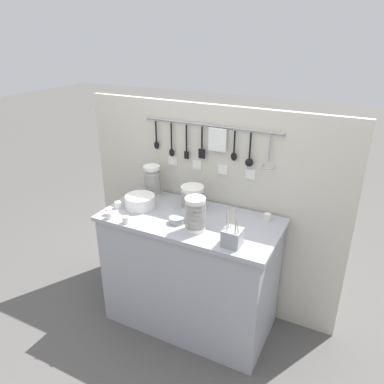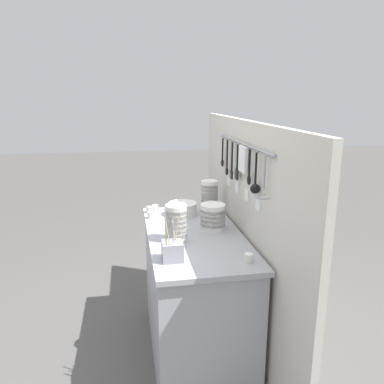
% 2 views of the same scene
% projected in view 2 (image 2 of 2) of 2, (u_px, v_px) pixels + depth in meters
% --- Properties ---
extents(ground_plane, '(20.00, 20.00, 0.00)m').
position_uv_depth(ground_plane, '(194.00, 351.00, 2.64)').
color(ground_plane, '#514F4C').
extents(counter, '(1.23, 0.60, 0.89)m').
position_uv_depth(counter, '(194.00, 295.00, 2.53)').
color(counter, '#9EA0A8').
rests_on(counter, ground).
extents(back_wall, '(2.03, 0.11, 1.61)m').
position_uv_depth(back_wall, '(244.00, 241.00, 2.50)').
color(back_wall, beige).
rests_on(back_wall, ground).
extents(bowl_stack_wide_centre, '(0.16, 0.16, 0.17)m').
position_uv_depth(bowl_stack_wide_centre, '(213.00, 217.00, 2.47)').
color(bowl_stack_wide_centre, silver).
rests_on(bowl_stack_wide_centre, counter).
extents(bowl_stack_short_front, '(0.12, 0.12, 0.25)m').
position_uv_depth(bowl_stack_short_front, '(209.00, 197.00, 2.83)').
color(bowl_stack_short_front, silver).
rests_on(bowl_stack_short_front, counter).
extents(bowl_stack_tall_left, '(0.13, 0.13, 0.23)m').
position_uv_depth(bowl_stack_tall_left, '(176.00, 223.00, 2.27)').
color(bowl_stack_tall_left, silver).
rests_on(bowl_stack_tall_left, counter).
extents(plate_stack, '(0.21, 0.21, 0.09)m').
position_uv_depth(plate_stack, '(183.00, 209.00, 2.79)').
color(plate_stack, silver).
rests_on(plate_stack, counter).
extents(steel_mixing_bowl, '(0.10, 0.10, 0.04)m').
position_uv_depth(steel_mixing_bowl, '(178.00, 228.00, 2.45)').
color(steel_mixing_bowl, '#93969E').
rests_on(steel_mixing_bowl, counter).
extents(cutlery_caddy, '(0.11, 0.11, 0.26)m').
position_uv_depth(cutlery_caddy, '(172.00, 251.00, 2.01)').
color(cutlery_caddy, '#93969E').
rests_on(cutlery_caddy, counter).
extents(cup_front_left, '(0.05, 0.05, 0.05)m').
position_uv_depth(cup_front_left, '(170.00, 207.00, 2.91)').
color(cup_front_left, silver).
rests_on(cup_front_left, counter).
extents(cup_mid_row, '(0.05, 0.05, 0.05)m').
position_uv_depth(cup_mid_row, '(249.00, 258.00, 2.00)').
color(cup_mid_row, silver).
rests_on(cup_mid_row, counter).
extents(cup_back_right, '(0.05, 0.05, 0.05)m').
position_uv_depth(cup_back_right, '(151.00, 215.00, 2.71)').
color(cup_back_right, silver).
rests_on(cup_back_right, counter).
extents(cup_front_right, '(0.05, 0.05, 0.05)m').
position_uv_depth(cup_front_right, '(155.00, 208.00, 2.89)').
color(cup_front_right, silver).
rests_on(cup_front_right, counter).
extents(cup_edge_far, '(0.05, 0.05, 0.05)m').
position_uv_depth(cup_edge_far, '(149.00, 210.00, 2.84)').
color(cup_edge_far, silver).
rests_on(cup_edge_far, counter).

